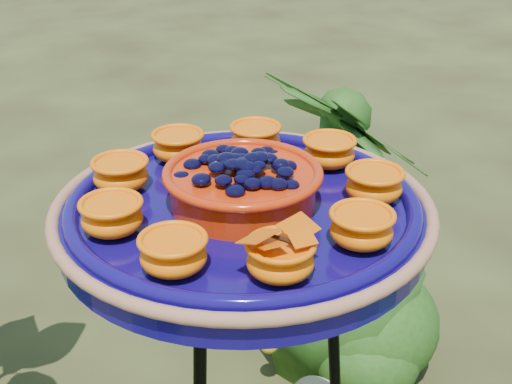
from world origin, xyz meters
The scene contains 2 objects.
feeder_dish centered at (0.04, -0.09, 0.97)m, with size 0.55×0.55×0.11m.
shrub_back_right centered at (0.60, 0.60, 0.44)m, with size 0.49×0.49×0.88m, color #204412.
Camera 1 is at (-0.27, -0.83, 1.40)m, focal length 50.00 mm.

